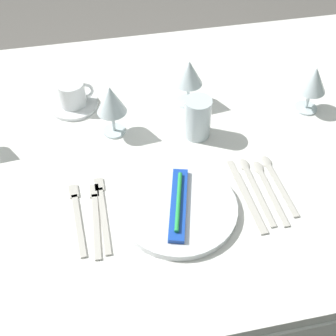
{
  "coord_description": "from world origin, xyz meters",
  "views": [
    {
      "loc": [
        -0.13,
        -0.87,
        1.57
      ],
      "look_at": [
        0.03,
        -0.12,
        0.76
      ],
      "focal_mm": 47.83,
      "sensor_mm": 36.0,
      "label": 1
    }
  ],
  "objects_px": {
    "wine_glass_left": "(111,101)",
    "fork_outer": "(103,211)",
    "spoon_soup": "(252,183)",
    "spoon_dessert": "(266,184)",
    "coffee_cup_left": "(72,93)",
    "dinner_knife": "(247,197)",
    "wine_glass_right": "(313,81)",
    "toothbrush_package": "(178,203)",
    "spoon_tea": "(274,177)",
    "wine_glass_centre": "(189,75)",
    "fork_inner": "(96,216)",
    "drink_tumbler": "(197,118)",
    "fork_salad": "(77,216)",
    "dinner_plate": "(178,208)"
  },
  "relations": [
    {
      "from": "fork_outer",
      "to": "fork_salad",
      "type": "distance_m",
      "value": 0.06
    },
    {
      "from": "spoon_tea",
      "to": "spoon_dessert",
      "type": "bearing_deg",
      "value": -148.44
    },
    {
      "from": "wine_glass_right",
      "to": "drink_tumbler",
      "type": "bearing_deg",
      "value": -172.97
    },
    {
      "from": "dinner_plate",
      "to": "toothbrush_package",
      "type": "xyz_separation_m",
      "value": [
        -0.0,
        0.0,
        0.02
      ]
    },
    {
      "from": "spoon_tea",
      "to": "coffee_cup_left",
      "type": "height_order",
      "value": "coffee_cup_left"
    },
    {
      "from": "dinner_plate",
      "to": "wine_glass_left",
      "type": "height_order",
      "value": "wine_glass_left"
    },
    {
      "from": "spoon_soup",
      "to": "spoon_tea",
      "type": "distance_m",
      "value": 0.06
    },
    {
      "from": "wine_glass_centre",
      "to": "wine_glass_right",
      "type": "xyz_separation_m",
      "value": [
        0.33,
        -0.1,
        -0.0
      ]
    },
    {
      "from": "spoon_soup",
      "to": "coffee_cup_left",
      "type": "xyz_separation_m",
      "value": [
        -0.41,
        0.39,
        0.04
      ]
    },
    {
      "from": "fork_inner",
      "to": "dinner_knife",
      "type": "xyz_separation_m",
      "value": [
        0.36,
        -0.01,
        0.0
      ]
    },
    {
      "from": "spoon_tea",
      "to": "wine_glass_centre",
      "type": "bearing_deg",
      "value": 113.03
    },
    {
      "from": "fork_salad",
      "to": "dinner_knife",
      "type": "distance_m",
      "value": 0.4
    },
    {
      "from": "spoon_dessert",
      "to": "coffee_cup_left",
      "type": "height_order",
      "value": "coffee_cup_left"
    },
    {
      "from": "fork_outer",
      "to": "wine_glass_centre",
      "type": "relative_size",
      "value": 1.59
    },
    {
      "from": "spoon_soup",
      "to": "drink_tumbler",
      "type": "xyz_separation_m",
      "value": [
        -0.09,
        0.2,
        0.06
      ]
    },
    {
      "from": "dinner_knife",
      "to": "wine_glass_left",
      "type": "height_order",
      "value": "wine_glass_left"
    },
    {
      "from": "fork_outer",
      "to": "wine_glass_right",
      "type": "bearing_deg",
      "value": 22.59
    },
    {
      "from": "wine_glass_centre",
      "to": "drink_tumbler",
      "type": "distance_m",
      "value": 0.15
    },
    {
      "from": "fork_salad",
      "to": "drink_tumbler",
      "type": "relative_size",
      "value": 1.83
    },
    {
      "from": "dinner_knife",
      "to": "drink_tumbler",
      "type": "bearing_deg",
      "value": 104.61
    },
    {
      "from": "spoon_dessert",
      "to": "coffee_cup_left",
      "type": "xyz_separation_m",
      "value": [
        -0.44,
        0.4,
        0.04
      ]
    },
    {
      "from": "fork_outer",
      "to": "coffee_cup_left",
      "type": "xyz_separation_m",
      "value": [
        -0.04,
        0.41,
        0.04
      ]
    },
    {
      "from": "fork_outer",
      "to": "spoon_dessert",
      "type": "relative_size",
      "value": 1.08
    },
    {
      "from": "dinner_knife",
      "to": "wine_glass_right",
      "type": "xyz_separation_m",
      "value": [
        0.27,
        0.28,
        0.1
      ]
    },
    {
      "from": "toothbrush_package",
      "to": "spoon_dessert",
      "type": "relative_size",
      "value": 1.01
    },
    {
      "from": "fork_outer",
      "to": "coffee_cup_left",
      "type": "distance_m",
      "value": 0.41
    },
    {
      "from": "wine_glass_left",
      "to": "spoon_dessert",
      "type": "bearing_deg",
      "value": -38.11
    },
    {
      "from": "wine_glass_right",
      "to": "spoon_dessert",
      "type": "bearing_deg",
      "value": -130.02
    },
    {
      "from": "fork_salad",
      "to": "wine_glass_left",
      "type": "xyz_separation_m",
      "value": [
        0.12,
        0.27,
        0.1
      ]
    },
    {
      "from": "dinner_plate",
      "to": "wine_glass_centre",
      "type": "xyz_separation_m",
      "value": [
        0.11,
        0.39,
        0.09
      ]
    },
    {
      "from": "wine_glass_centre",
      "to": "drink_tumbler",
      "type": "xyz_separation_m",
      "value": [
        -0.01,
        -0.14,
        -0.04
      ]
    },
    {
      "from": "spoon_dessert",
      "to": "spoon_soup",
      "type": "bearing_deg",
      "value": 159.68
    },
    {
      "from": "fork_outer",
      "to": "wine_glass_right",
      "type": "distance_m",
      "value": 0.68
    },
    {
      "from": "fork_inner",
      "to": "wine_glass_left",
      "type": "bearing_deg",
      "value": 74.68
    },
    {
      "from": "dinner_plate",
      "to": "fork_salad",
      "type": "relative_size",
      "value": 1.31
    },
    {
      "from": "spoon_tea",
      "to": "wine_glass_centre",
      "type": "xyz_separation_m",
      "value": [
        -0.14,
        0.34,
        0.1
      ]
    },
    {
      "from": "fork_salad",
      "to": "dinner_knife",
      "type": "bearing_deg",
      "value": -3.5
    },
    {
      "from": "dinner_knife",
      "to": "wine_glass_left",
      "type": "bearing_deg",
      "value": 133.59
    },
    {
      "from": "fork_inner",
      "to": "drink_tumbler",
      "type": "bearing_deg",
      "value": 37.53
    },
    {
      "from": "fork_outer",
      "to": "spoon_dessert",
      "type": "height_order",
      "value": "spoon_dessert"
    },
    {
      "from": "dinner_plate",
      "to": "spoon_tea",
      "type": "height_order",
      "value": "dinner_plate"
    },
    {
      "from": "fork_outer",
      "to": "spoon_soup",
      "type": "relative_size",
      "value": 1.02
    },
    {
      "from": "drink_tumbler",
      "to": "wine_glass_centre",
      "type": "bearing_deg",
      "value": 86.43
    },
    {
      "from": "spoon_tea",
      "to": "wine_glass_right",
      "type": "relative_size",
      "value": 1.44
    },
    {
      "from": "wine_glass_left",
      "to": "fork_outer",
      "type": "bearing_deg",
      "value": -102.56
    },
    {
      "from": "toothbrush_package",
      "to": "spoon_soup",
      "type": "distance_m",
      "value": 0.2
    },
    {
      "from": "spoon_dessert",
      "to": "spoon_tea",
      "type": "relative_size",
      "value": 1.03
    },
    {
      "from": "dinner_plate",
      "to": "wine_glass_left",
      "type": "relative_size",
      "value": 1.83
    },
    {
      "from": "toothbrush_package",
      "to": "spoon_dessert",
      "type": "height_order",
      "value": "toothbrush_package"
    },
    {
      "from": "toothbrush_package",
      "to": "fork_inner",
      "type": "relative_size",
      "value": 0.98
    }
  ]
}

